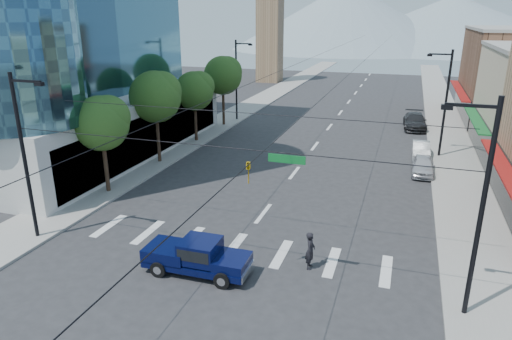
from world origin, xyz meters
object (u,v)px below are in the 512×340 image
(pickup_truck, at_px, (197,256))
(parked_car_near, at_px, (423,165))
(parked_car_far, at_px, (415,121))
(parked_car_mid, at_px, (421,150))
(pedestrian, at_px, (310,250))

(pickup_truck, bearing_deg, parked_car_near, 59.65)
(pickup_truck, distance_m, parked_car_far, 35.01)
(parked_car_near, height_order, parked_car_mid, parked_car_near)
(pedestrian, xyz_separation_m, parked_car_near, (5.35, 16.22, -0.25))
(parked_car_mid, bearing_deg, parked_car_near, -90.09)
(parked_car_near, bearing_deg, parked_car_far, 92.84)
(pickup_truck, relative_size, parked_car_mid, 1.28)
(parked_car_mid, relative_size, parked_car_far, 0.72)
(parked_car_mid, xyz_separation_m, parked_car_far, (-0.54, 10.73, 0.15))
(pedestrian, relative_size, parked_car_mid, 0.47)
(pickup_truck, xyz_separation_m, pedestrian, (4.99, 2.11, 0.04))
(parked_car_far, bearing_deg, parked_car_mid, -90.25)
(parked_car_near, xyz_separation_m, parked_car_far, (-0.64, 15.31, 0.12))
(parked_car_near, distance_m, parked_car_far, 15.32)
(pickup_truck, xyz_separation_m, parked_car_near, (10.35, 18.33, -0.21))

